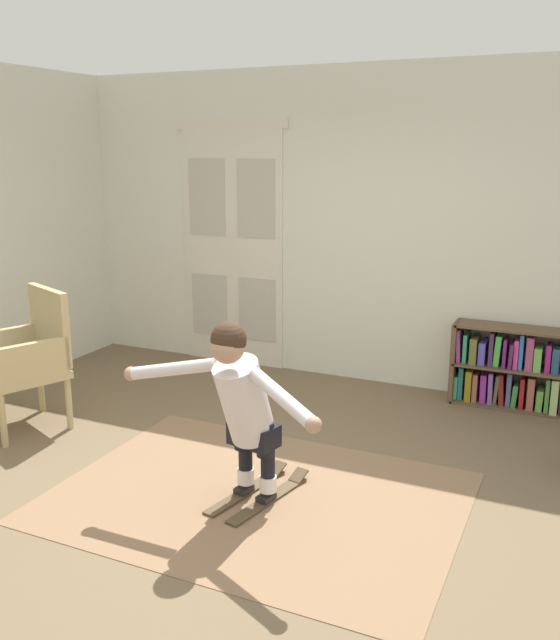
# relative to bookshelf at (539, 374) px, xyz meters

# --- Properties ---
(ground_plane) EXTENTS (7.20, 7.20, 0.00)m
(ground_plane) POSITION_rel_bookshelf_xyz_m (-1.62, -2.39, -0.33)
(ground_plane) COLOR brown
(back_wall) EXTENTS (6.00, 0.10, 2.90)m
(back_wall) POSITION_rel_bookshelf_xyz_m (-1.62, 0.21, 1.12)
(back_wall) COLOR silver
(back_wall) RESTS_ON ground
(double_door) EXTENTS (1.22, 0.05, 2.45)m
(double_door) POSITION_rel_bookshelf_xyz_m (-2.99, 0.15, 0.90)
(double_door) COLOR beige
(double_door) RESTS_ON ground
(rug) EXTENTS (2.55, 1.87, 0.01)m
(rug) POSITION_rel_bookshelf_xyz_m (-1.49, -2.34, -0.32)
(rug) COLOR #87664B
(rug) RESTS_ON ground
(bookshelf) EXTENTS (1.46, 0.30, 0.71)m
(bookshelf) POSITION_rel_bookshelf_xyz_m (0.00, 0.00, 0.00)
(bookshelf) COLOR brown
(bookshelf) RESTS_ON ground
(wicker_chair) EXTENTS (0.79, 0.79, 1.10)m
(wicker_chair) POSITION_rel_bookshelf_xyz_m (-3.65, -2.03, 0.26)
(wicker_chair) COLOR tan
(wicker_chair) RESTS_ON ground
(skis_pair) EXTENTS (0.42, 0.80, 0.07)m
(skis_pair) POSITION_rel_bookshelf_xyz_m (-1.48, -2.31, -0.30)
(skis_pair) COLOR brown
(skis_pair) RESTS_ON rug
(person_skier) EXTENTS (1.45, 0.71, 1.13)m
(person_skier) POSITION_rel_bookshelf_xyz_m (-1.51, -2.47, 0.38)
(person_skier) COLOR white
(person_skier) RESTS_ON skis_pair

